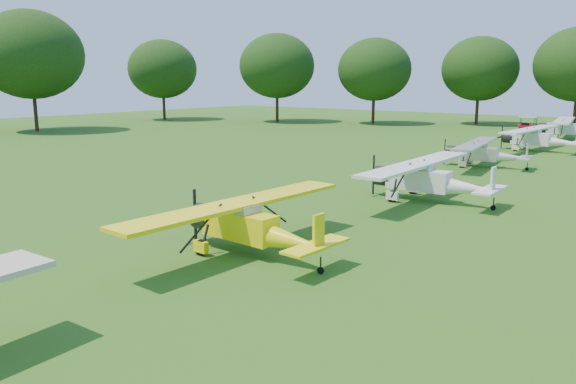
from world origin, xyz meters
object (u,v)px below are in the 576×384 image
object	(u,v)px
aircraft_3	(428,177)
aircraft_5	(537,137)
aircraft_2	(249,223)
golf_cart	(527,126)
aircraft_6	(570,127)
aircraft_4	(483,152)

from	to	relation	value
aircraft_3	aircraft_5	xyz separation A→B (m)	(-1.21, 25.61, -0.02)
aircraft_2	aircraft_5	bearing A→B (deg)	92.01
aircraft_5	golf_cart	distance (m)	21.16
aircraft_6	golf_cart	distance (m)	10.13
golf_cart	aircraft_2	bearing A→B (deg)	-107.37
aircraft_2	aircraft_6	distance (m)	50.64
aircraft_3	aircraft_4	distance (m)	13.62
aircraft_2	aircraft_5	xyz separation A→B (m)	(0.01, 38.22, 0.06)
aircraft_4	aircraft_5	size ratio (longest dim) A/B	0.89
aircraft_3	aircraft_6	size ratio (longest dim) A/B	0.96
aircraft_3	aircraft_5	distance (m)	25.63
aircraft_3	aircraft_5	size ratio (longest dim) A/B	1.01
aircraft_2	golf_cart	bearing A→B (deg)	98.26
aircraft_3	aircraft_6	world-z (taller)	aircraft_6
aircraft_6	golf_cart	bearing A→B (deg)	121.30
golf_cart	aircraft_3	bearing A→B (deg)	-104.17
aircraft_3	aircraft_6	distance (m)	38.04
aircraft_4	golf_cart	xyz separation A→B (m)	(-5.82, 32.27, -0.55)
aircraft_2	aircraft_3	size ratio (longest dim) A/B	0.94
aircraft_5	aircraft_6	xyz separation A→B (m)	(0.09, 12.42, 0.06)
aircraft_4	aircraft_6	xyz separation A→B (m)	(0.66, 24.53, 0.20)
aircraft_3	aircraft_4	size ratio (longest dim) A/B	1.13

